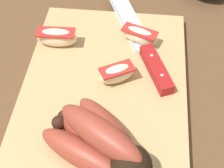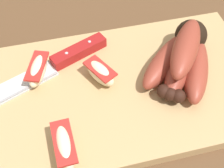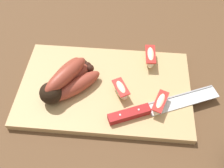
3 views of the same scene
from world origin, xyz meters
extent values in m
plane|color=brown|center=(0.00, 0.00, 0.00)|extent=(6.00, 6.00, 0.00)
cube|color=tan|center=(0.02, -0.01, 0.01)|extent=(0.43, 0.26, 0.02)
sphere|color=black|center=(0.14, 0.05, 0.05)|extent=(0.05, 0.05, 0.05)
ellipsoid|color=brown|center=(0.09, 0.01, 0.04)|extent=(0.13, 0.12, 0.04)
sphere|color=black|center=(0.06, -0.04, 0.04)|extent=(0.02, 0.02, 0.02)
ellipsoid|color=brown|center=(0.11, 0.00, 0.04)|extent=(0.11, 0.13, 0.04)
sphere|color=black|center=(0.07, -0.05, 0.04)|extent=(0.02, 0.02, 0.02)
ellipsoid|color=brown|center=(0.12, -0.01, 0.04)|extent=(0.09, 0.14, 0.04)
sphere|color=black|center=(0.08, -0.06, 0.04)|extent=(0.02, 0.02, 0.02)
ellipsoid|color=brown|center=(0.11, 0.01, 0.07)|extent=(0.11, 0.13, 0.04)
cylinder|color=white|center=(0.10, -0.01, 0.06)|extent=(0.02, 0.02, 0.00)
cube|color=silver|center=(-0.18, 0.02, 0.02)|extent=(0.18, 0.10, 0.00)
cube|color=#99999E|center=(-0.17, 0.01, 0.02)|extent=(0.16, 0.07, 0.00)
cube|color=maroon|center=(-0.05, 0.08, 0.03)|extent=(0.10, 0.06, 0.02)
cylinder|color=#B2B2B7|center=(-0.03, 0.08, 0.04)|extent=(0.00, 0.01, 0.00)
cylinder|color=#B2B2B7|center=(-0.07, 0.07, 0.04)|extent=(0.01, 0.01, 0.00)
ellipsoid|color=beige|center=(-0.02, 0.01, 0.04)|extent=(0.05, 0.06, 0.03)
cube|color=red|center=(-0.02, 0.01, 0.05)|extent=(0.05, 0.06, 0.00)
ellipsoid|color=beige|center=(-0.12, 0.04, 0.04)|extent=(0.04, 0.07, 0.03)
cube|color=red|center=(-0.12, 0.04, 0.05)|extent=(0.04, 0.07, 0.00)
ellipsoid|color=beige|center=(-0.09, -0.10, 0.04)|extent=(0.03, 0.07, 0.04)
cube|color=red|center=(-0.09, -0.10, 0.05)|extent=(0.03, 0.07, 0.00)
camera|label=1|loc=(0.34, 0.04, 0.45)|focal=56.23mm
camera|label=2|loc=(-0.08, -0.28, 0.40)|focal=47.96mm
camera|label=3|loc=(-0.03, 0.35, 0.53)|focal=39.19mm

